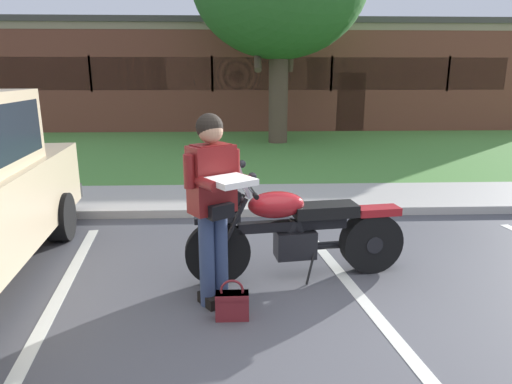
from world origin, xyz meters
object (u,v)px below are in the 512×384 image
object	(u,v)px
hedge_center_right	(262,113)
brick_building	(219,76)
handbag	(232,303)
motorcycle	(305,231)
hedge_right	(365,113)
hedge_center_left	(156,113)
hedge_left	(49,114)
rider_person	(213,196)

from	to	relation	value
hedge_center_right	brick_building	world-z (taller)	brick_building
handbag	hedge_center_right	bearing A→B (deg)	85.89
motorcycle	hedge_right	distance (m)	13.15
hedge_center_left	hedge_right	bearing A→B (deg)	0.00
handbag	hedge_right	bearing A→B (deg)	70.01
handbag	hedge_left	world-z (taller)	hedge_left
motorcycle	hedge_center_left	distance (m)	13.01
handbag	brick_building	distance (m)	18.59
rider_person	handbag	distance (m)	0.92
hedge_center_right	hedge_left	bearing A→B (deg)	180.00
rider_person	hedge_center_right	xyz separation A→B (m)	(1.11, 13.02, -0.36)
rider_person	hedge_center_right	world-z (taller)	rider_person
brick_building	hedge_right	bearing A→B (deg)	-42.63
brick_building	rider_person	bearing A→B (deg)	-87.96
brick_building	hedge_center_right	bearing A→B (deg)	-71.31
rider_person	hedge_center_left	bearing A→B (deg)	102.03
motorcycle	hedge_right	size ratio (longest dim) A/B	0.90
hedge_center_left	hedge_right	xyz separation A→B (m)	(7.76, 0.00, 0.00)
hedge_left	hedge_center_right	xyz separation A→B (m)	(7.76, 0.00, 0.00)
handbag	rider_person	bearing A→B (deg)	118.34
hedge_left	hedge_center_right	distance (m)	7.76
hedge_left	hedge_center_right	bearing A→B (deg)	0.00
brick_building	motorcycle	bearing A→B (deg)	-85.07
motorcycle	handbag	size ratio (longest dim) A/B	6.22
motorcycle	hedge_left	bearing A→B (deg)	121.10
handbag	hedge_left	xyz separation A→B (m)	(-6.81, 13.30, 0.51)
rider_person	hedge_center_right	size ratio (longest dim) A/B	0.63
hedge_center_right	brick_building	size ratio (longest dim) A/B	0.11
hedge_left	hedge_right	xyz separation A→B (m)	(11.64, 0.00, 0.00)
motorcycle	rider_person	size ratio (longest dim) A/B	1.31
hedge_right	hedge_center_right	bearing A→B (deg)	180.00
rider_person	handbag	bearing A→B (deg)	-61.66
hedge_center_right	hedge_center_left	bearing A→B (deg)	-180.00
motorcycle	brick_building	size ratio (longest dim) A/B	0.09
hedge_center_right	handbag	bearing A→B (deg)	-94.11
motorcycle	hedge_center_right	distance (m)	12.49
rider_person	brick_building	distance (m)	18.24
hedge_right	hedge_left	bearing A→B (deg)	180.00
hedge_center_left	brick_building	xyz separation A→B (m)	(2.13, 5.19, 1.32)
motorcycle	hedge_center_left	world-z (taller)	motorcycle
hedge_left	brick_building	distance (m)	8.05
hedge_center_left	hedge_right	size ratio (longest dim) A/B	1.18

